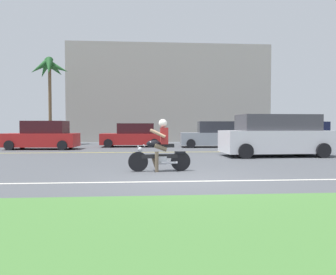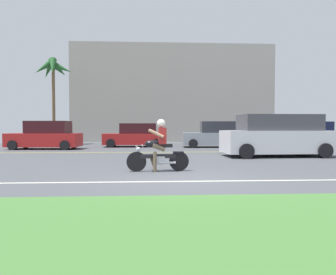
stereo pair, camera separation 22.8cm
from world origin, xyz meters
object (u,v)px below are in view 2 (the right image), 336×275
at_px(parked_car_0, 46,136).
at_px(parked_car_3, 307,135).
at_px(motorcyclist, 158,149).
at_px(parked_car_1, 136,136).
at_px(suv_nearby, 277,136).
at_px(parked_car_2, 217,135).
at_px(palm_tree_0, 53,72).

height_order(parked_car_0, parked_car_3, parked_car_0).
height_order(motorcyclist, parked_car_1, motorcyclist).
bearing_deg(motorcyclist, parked_car_0, 123.53).
xyz_separation_m(motorcyclist, parked_car_1, (-1.20, 11.69, 0.06)).
relative_size(motorcyclist, suv_nearby, 0.38).
bearing_deg(parked_car_3, parked_car_0, -174.72).
distance_m(motorcyclist, parked_car_3, 15.29).
bearing_deg(suv_nearby, parked_car_3, 54.62).
bearing_deg(parked_car_2, motorcyclist, -110.69).
relative_size(motorcyclist, palm_tree_0, 0.30).
distance_m(motorcyclist, parked_car_2, 11.62).
distance_m(suv_nearby, parked_car_3, 8.37).
relative_size(suv_nearby, parked_car_0, 1.17).
height_order(parked_car_0, palm_tree_0, palm_tree_0).
xyz_separation_m(parked_car_0, parked_car_1, (5.26, 1.95, -0.05)).
bearing_deg(palm_tree_0, parked_car_1, -24.94).
height_order(suv_nearby, parked_car_2, suv_nearby).
height_order(parked_car_1, parked_car_3, parked_car_3).
distance_m(motorcyclist, parked_car_1, 11.75).
relative_size(motorcyclist, parked_car_1, 0.46).
xyz_separation_m(parked_car_0, parked_car_2, (10.56, 1.13, -0.00)).
xyz_separation_m(motorcyclist, parked_car_0, (-6.46, 9.74, 0.11)).
bearing_deg(motorcyclist, palm_tree_0, 116.87).
relative_size(parked_car_1, parked_car_3, 0.95).
relative_size(suv_nearby, parked_car_3, 1.15).
bearing_deg(parked_car_2, parked_car_1, 171.22).
bearing_deg(parked_car_3, palm_tree_0, 169.52).
bearing_deg(parked_car_0, parked_car_3, 5.28).
bearing_deg(parked_car_0, parked_car_2, 6.10).
bearing_deg(parked_car_1, parked_car_3, -1.99).
relative_size(motorcyclist, parked_car_3, 0.43).
xyz_separation_m(parked_car_2, palm_tree_0, (-11.49, 3.69, 4.57)).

